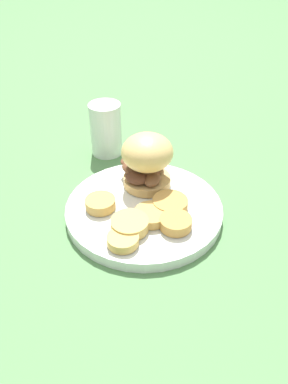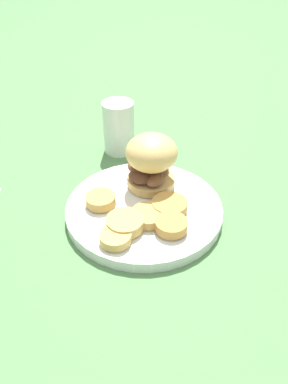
# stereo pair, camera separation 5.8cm
# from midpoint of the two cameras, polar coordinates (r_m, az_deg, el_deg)

# --- Properties ---
(ground_plane) EXTENTS (4.00, 4.00, 0.00)m
(ground_plane) POSITION_cam_midpoint_polar(r_m,az_deg,el_deg) (0.61, -2.73, -3.43)
(ground_plane) COLOR #4C7A47
(dinner_plate) EXTENTS (0.25, 0.25, 0.02)m
(dinner_plate) POSITION_cam_midpoint_polar(r_m,az_deg,el_deg) (0.60, -2.76, -2.65)
(dinner_plate) COLOR silver
(dinner_plate) RESTS_ON ground_plane
(sandwich) EXTENTS (0.09, 0.10, 0.09)m
(sandwich) POSITION_cam_midpoint_polar(r_m,az_deg,el_deg) (0.61, -2.40, 4.78)
(sandwich) COLOR tan
(sandwich) RESTS_ON dinner_plate
(potato_round_0) EXTENTS (0.05, 0.05, 0.01)m
(potato_round_0) POSITION_cam_midpoint_polar(r_m,az_deg,el_deg) (0.56, -1.80, -3.64)
(potato_round_0) COLOR tan
(potato_round_0) RESTS_ON dinner_plate
(potato_round_1) EXTENTS (0.05, 0.05, 0.02)m
(potato_round_1) POSITION_cam_midpoint_polar(r_m,az_deg,el_deg) (0.55, 1.85, -4.84)
(potato_round_1) COLOR #BC8942
(potato_round_1) RESTS_ON dinner_plate
(potato_round_2) EXTENTS (0.06, 0.06, 0.02)m
(potato_round_2) POSITION_cam_midpoint_polar(r_m,az_deg,el_deg) (0.58, 1.14, -2.03)
(potato_round_2) COLOR #BC8942
(potato_round_2) RESTS_ON dinner_plate
(potato_round_3) EXTENTS (0.06, 0.06, 0.02)m
(potato_round_3) POSITION_cam_midpoint_polar(r_m,az_deg,el_deg) (0.55, -5.23, -5.08)
(potato_round_3) COLOR tan
(potato_round_3) RESTS_ON dinner_plate
(potato_round_4) EXTENTS (0.05, 0.05, 0.01)m
(potato_round_4) POSITION_cam_midpoint_polar(r_m,az_deg,el_deg) (0.53, -6.40, -7.40)
(potato_round_4) COLOR tan
(potato_round_4) RESTS_ON dinner_plate
(potato_round_5) EXTENTS (0.05, 0.05, 0.02)m
(potato_round_5) POSITION_cam_midpoint_polar(r_m,az_deg,el_deg) (0.59, -9.46, -1.83)
(potato_round_5) COLOR tan
(potato_round_5) RESTS_ON dinner_plate
(drinking_glass) EXTENTS (0.06, 0.06, 0.10)m
(drinking_glass) POSITION_cam_midpoint_polar(r_m,az_deg,el_deg) (0.75, -8.08, 9.39)
(drinking_glass) COLOR silver
(drinking_glass) RESTS_ON ground_plane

